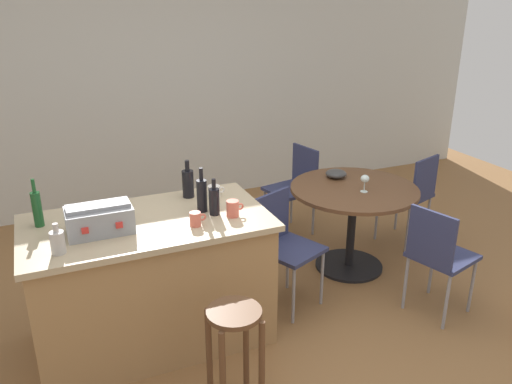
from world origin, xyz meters
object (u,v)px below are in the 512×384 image
(bottle_0, at_px, (188,183))
(bottle_1, at_px, (202,195))
(folding_chair_left, at_px, (412,192))
(cup_1, at_px, (214,191))
(folding_chair_near, at_px, (284,241))
(folding_chair_far, at_px, (438,253))
(bottle_4, at_px, (58,242))
(dining_table, at_px, (353,207))
(kitchen_island, at_px, (152,281))
(folding_chair_right, at_px, (295,184))
(cup_0, at_px, (196,219))
(bottle_2, at_px, (214,201))
(wine_glass, at_px, (365,179))
(wooden_stool, at_px, (235,340))
(serving_bowl, at_px, (336,174))
(bottle_3, at_px, (37,208))
(toolbox, at_px, (99,219))
(cup_2, at_px, (233,208))

(bottle_0, bearing_deg, bottle_1, -87.69)
(folding_chair_left, relative_size, cup_1, 7.05)
(folding_chair_near, distance_m, folding_chair_far, 1.11)
(bottle_4, distance_m, cup_1, 1.16)
(dining_table, bearing_deg, kitchen_island, -169.99)
(kitchen_island, relative_size, folding_chair_right, 1.82)
(folding_chair_near, height_order, bottle_4, bottle_4)
(bottle_1, bearing_deg, cup_1, 52.97)
(bottle_4, relative_size, cup_0, 1.70)
(folding_chair_far, distance_m, bottle_1, 1.74)
(folding_chair_right, height_order, bottle_2, bottle_2)
(bottle_0, bearing_deg, wine_glass, -3.36)
(dining_table, distance_m, folding_chair_right, 0.85)
(wooden_stool, xyz_separation_m, bottle_0, (0.09, 1.11, 0.53))
(bottle_0, height_order, bottle_1, bottle_1)
(bottle_2, bearing_deg, cup_1, 71.17)
(kitchen_island, bearing_deg, cup_0, -37.65)
(wooden_stool, bearing_deg, bottle_4, 144.96)
(folding_chair_near, relative_size, folding_chair_right, 1.02)
(bottle_0, height_order, serving_bowl, bottle_0)
(dining_table, relative_size, folding_chair_far, 1.23)
(folding_chair_far, height_order, bottle_3, bottle_3)
(toolbox, bearing_deg, cup_2, -6.30)
(folding_chair_near, height_order, cup_0, cup_0)
(wooden_stool, distance_m, bottle_1, 1.00)
(folding_chair_far, distance_m, bottle_0, 1.85)
(folding_chair_right, relative_size, cup_2, 7.31)
(wooden_stool, height_order, toolbox, toolbox)
(toolbox, xyz_separation_m, bottle_2, (0.72, -0.01, 0.01))
(folding_chair_near, bearing_deg, kitchen_island, -176.73)
(wooden_stool, xyz_separation_m, bottle_1, (0.10, 0.83, 0.55))
(folding_chair_near, height_order, bottle_2, bottle_2)
(dining_table, bearing_deg, bottle_0, -178.73)
(wooden_stool, relative_size, dining_table, 0.62)
(wooden_stool, height_order, folding_chair_far, folding_chair_far)
(folding_chair_left, relative_size, bottle_2, 3.56)
(bottle_1, distance_m, cup_1, 0.27)
(folding_chair_near, height_order, bottle_3, bottle_3)
(kitchen_island, height_order, wine_glass, kitchen_island)
(wooden_stool, xyz_separation_m, folding_chair_left, (2.27, 1.33, 0.05))
(folding_chair_near, height_order, cup_1, cup_1)
(folding_chair_near, bearing_deg, dining_table, 18.46)
(toolbox, relative_size, cup_0, 3.63)
(cup_0, distance_m, cup_2, 0.27)
(bottle_0, relative_size, wine_glass, 1.88)
(dining_table, distance_m, bottle_4, 2.42)
(cup_2, bearing_deg, bottle_3, 163.81)
(dining_table, height_order, folding_chair_right, folding_chair_right)
(cup_1, distance_m, cup_2, 0.36)
(cup_0, height_order, wine_glass, cup_0)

